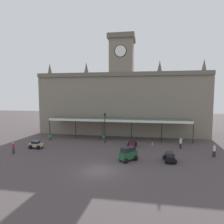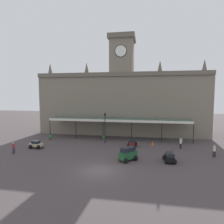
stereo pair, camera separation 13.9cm
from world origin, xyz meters
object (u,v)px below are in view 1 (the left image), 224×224
Objects in this scene: pedestrian_beside_cars at (13,148)px; victorian_lamppost at (105,124)px; car_green_van at (128,155)px; car_beige_sedan at (36,145)px; planter_near_kerb at (104,138)px; planter_forecourt_centre at (50,138)px; pedestrian_crossing_forecourt at (181,143)px; traffic_cone at (152,143)px; pedestrian_near_entrance at (214,150)px; car_maroon_sedan at (132,143)px; planter_by_canopy at (181,140)px; car_black_estate at (170,157)px.

victorian_lamppost reaches higher than pedestrian_beside_cars.
car_green_van reaches higher than car_beige_sedan.
planter_near_kerb is 1.00× the size of planter_forecourt_centre.
victorian_lamppost is at bearing -71.31° from planter_near_kerb.
planter_forecourt_centre is at bearing 175.71° from pedestrian_crossing_forecourt.
planter_near_kerb reaches higher than traffic_cone.
pedestrian_beside_cars is at bearing -117.29° from car_beige_sedan.
car_green_van is at bearing -162.92° from pedestrian_near_entrance.
pedestrian_crossing_forecourt is 22.96m from planter_forecourt_centre.
pedestrian_crossing_forecourt is 12.70m from victorian_lamppost.
planter_near_kerb is (-5.45, 3.16, -0.01)m from car_maroon_sedan.
victorian_lamppost is (-4.78, 8.32, 2.48)m from car_green_van.
pedestrian_near_entrance is at bearing -65.89° from planter_by_canopy.
car_green_van is 0.47× the size of victorian_lamppost.
car_beige_sedan is 18.95m from traffic_cone.
planter_by_canopy is at bearing 78.47° from pedestrian_crossing_forecourt.
victorian_lamppost reaches higher than pedestrian_near_entrance.
pedestrian_beside_cars is at bearing 179.44° from car_green_van.
car_black_estate is at bearing 0.83° from pedestrian_beside_cars.
traffic_cone is 0.62× the size of planter_near_kerb.
pedestrian_near_entrance is at bearing 6.84° from pedestrian_beside_cars.
planter_near_kerb is at bearing 108.69° from victorian_lamppost.
car_maroon_sedan is 3.43× the size of traffic_cone.
car_green_van reaches higher than car_maroon_sedan.
car_black_estate is 2.40× the size of planter_forecourt_centre.
car_black_estate is at bearing -42.40° from planter_near_kerb.
car_beige_sedan is 26.30m from pedestrian_near_entrance.
planter_forecourt_centre is at bearing 158.04° from car_black_estate.
pedestrian_near_entrance is 2.78× the size of traffic_cone.
car_beige_sedan is 2.15× the size of planter_near_kerb.
car_black_estate is 5.22m from car_green_van.
car_green_van is 2.64× the size of planter_near_kerb.
pedestrian_near_entrance is (27.91, 3.35, 0.00)m from pedestrian_beside_cars.
car_beige_sedan is at bearing -162.96° from planter_by_canopy.
victorian_lamppost is 3.40m from planter_near_kerb.
car_green_van is 4.23× the size of traffic_cone.
car_beige_sedan is (-14.88, 3.30, -0.30)m from car_green_van.
planter_forecourt_centre is (-20.46, 8.25, -0.07)m from car_black_estate.
pedestrian_crossing_forecourt is (2.43, 6.53, 0.34)m from car_black_estate.
victorian_lamppost is 8.67m from traffic_cone.
car_black_estate reaches higher than traffic_cone.
car_black_estate is 1.12× the size of car_maroon_sedan.
car_maroon_sedan is 17.91m from pedestrian_beside_cars.
planter_by_canopy is at bearing 22.44° from pedestrian_beside_cars.
pedestrian_beside_cars is (-1.62, -3.14, 0.41)m from car_beige_sedan.
pedestrian_crossing_forecourt reaches higher than car_maroon_sedan.
pedestrian_near_entrance reaches higher than car_beige_sedan.
pedestrian_beside_cars is 8.66m from planter_forecourt_centre.
planter_forecourt_centre is at bearing 94.01° from car_beige_sedan.
planter_near_kerb is (-13.72, -0.27, 0.00)m from planter_by_canopy.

